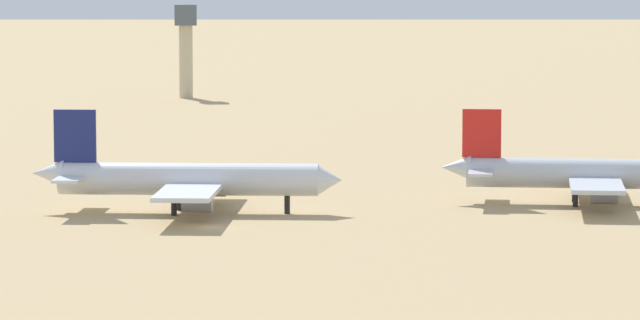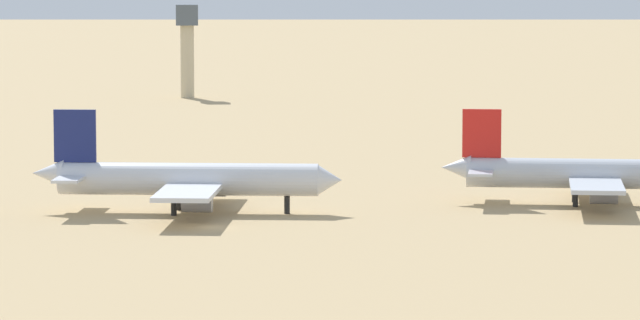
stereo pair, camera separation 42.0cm
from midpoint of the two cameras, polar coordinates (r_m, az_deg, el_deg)
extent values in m
plane|color=tan|center=(232.47, -3.32, -2.05)|extent=(4000.00, 4000.00, 0.00)
cylinder|color=silver|center=(245.27, -4.06, -0.58)|extent=(34.16, 8.54, 4.24)
cone|color=silver|center=(243.61, 0.25, -0.61)|extent=(3.67, 4.40, 4.03)
cone|color=silver|center=(248.22, -8.28, -0.40)|extent=(4.66, 4.11, 3.60)
cube|color=navy|center=(247.01, -7.48, 0.73)|extent=(5.53, 1.23, 6.89)
cube|color=silver|center=(251.69, -7.28, -0.34)|extent=(4.28, 7.58, 0.38)
cube|color=silver|center=(243.42, -7.65, -0.57)|extent=(4.28, 7.58, 0.38)
cube|color=silver|center=(245.21, -3.81, -0.73)|extent=(11.48, 34.54, 0.59)
cylinder|color=slate|center=(253.10, -3.35, -0.85)|extent=(4.08, 2.80, 2.33)
cylinder|color=slate|center=(237.45, -3.79, -1.32)|extent=(4.08, 2.80, 2.33)
cylinder|color=black|center=(244.37, -1.05, -1.37)|extent=(0.74, 0.74, 2.33)
cylinder|color=black|center=(248.38, -4.34, -1.26)|extent=(0.74, 0.74, 2.33)
cylinder|color=black|center=(243.39, -4.50, -1.42)|extent=(0.74, 0.74, 2.33)
cylinder|color=silver|center=(255.34, 8.03, -0.41)|extent=(32.44, 9.68, 4.03)
cone|color=silver|center=(255.28, 4.10, -0.23)|extent=(4.57, 4.09, 3.43)
cube|color=red|center=(254.71, 4.88, 0.81)|extent=(5.25, 1.42, 6.55)
cube|color=silver|center=(259.21, 4.89, -0.18)|extent=(4.39, 7.31, 0.36)
cube|color=silver|center=(251.20, 4.84, -0.38)|extent=(4.39, 7.31, 0.36)
cube|color=silver|center=(255.44, 8.25, -0.54)|extent=(12.46, 32.94, 0.56)
cylinder|color=slate|center=(263.14, 8.41, -0.66)|extent=(3.96, 2.82, 2.22)
cylinder|color=slate|center=(248.16, 8.54, -1.07)|extent=(3.96, 2.82, 2.22)
cylinder|color=black|center=(258.06, 7.67, -1.03)|extent=(0.71, 0.71, 2.22)
cylinder|color=black|center=(253.27, 7.70, -1.17)|extent=(0.71, 0.71, 2.22)
cylinder|color=#C6B793|center=(445.85, -4.11, 2.99)|extent=(3.20, 3.20, 17.18)
cube|color=#4C5660|center=(445.38, -4.12, 4.41)|extent=(5.20, 5.20, 4.84)
camera|label=1|loc=(0.21, -90.05, -0.01)|focal=105.65mm
camera|label=2|loc=(0.21, 89.95, 0.01)|focal=105.65mm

